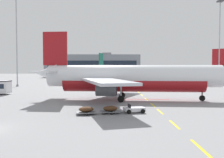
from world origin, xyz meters
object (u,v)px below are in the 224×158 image
Objects in this scene: airliner_foreground at (131,78)px; apron_light_mast_far at (221,33)px; baggage_train at (112,109)px; airliner_far_center at (113,71)px; apron_light_mast_near at (18,29)px.

apron_light_mast_far is (32.89, 39.58, 13.35)m from airliner_foreground.
airliner_foreground is at bearing 75.73° from baggage_train.
airliner_far_center is 60.96m from apron_light_mast_near.
apron_light_mast_near reaches higher than baggage_train.
airliner_foreground is 48.52m from apron_light_mast_near.
apron_light_mast_far is at bearing 55.45° from baggage_train.
apron_light_mast_near is (-29.31, 46.18, 17.13)m from baggage_train.
airliner_foreground is at bearing -45.54° from apron_light_mast_near.
airliner_foreground is 1.23× the size of apron_light_mast_far.
apron_light_mast_near is at bearing 134.46° from airliner_foreground.
airliner_far_center is 4.05× the size of baggage_train.
apron_light_mast_far is (36.18, 52.54, 16.78)m from baggage_train.
baggage_train is at bearing -104.27° from airliner_foreground.
baggage_train is (-3.30, -12.96, -3.42)m from airliner_foreground.
airliner_foreground reaches higher than baggage_train.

